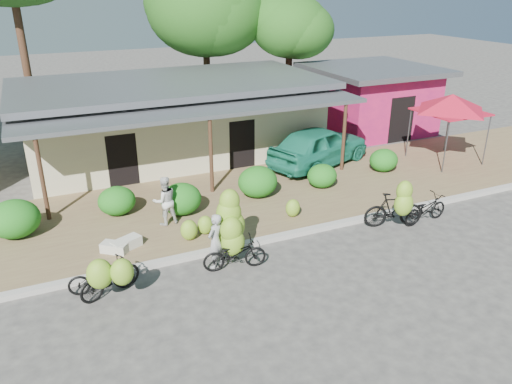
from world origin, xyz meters
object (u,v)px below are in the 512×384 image
bike_center (232,236)px  sack_far (115,247)px  bike_left (112,276)px  red_canopy (452,103)px  bike_far_left (101,276)px  tree_center_right (200,7)px  bystander (165,201)px  bike_far_right (426,209)px  sack_near (126,244)px  teal_van (319,146)px  bike_right (396,207)px  tree_near_right (286,24)px  vendor (216,241)px

bike_center → sack_far: bearing=68.8°
bike_left → bike_center: bike_center is taller
red_canopy → bike_far_left: (-14.84, -4.05, -2.07)m
tree_center_right → bystander: bearing=-114.0°
bike_far_left → sack_far: 1.96m
bike_far_right → sack_near: 9.40m
teal_van → sack_near: bearing=93.5°
bike_far_right → bystander: 8.33m
bike_left → tree_center_right: bearing=-47.0°
bike_far_left → bike_right: (8.96, -0.04, 0.19)m
tree_near_right → bike_right: (-2.99, -13.45, -4.42)m
bike_center → bystander: size_ratio=1.34×
red_canopy → sack_far: red_canopy is taller
tree_near_right → bike_center: (-8.45, -13.32, -4.28)m
tree_near_right → bike_center: bearing=-122.4°
bike_far_right → bystander: bearing=62.0°
tree_near_right → bike_far_right: size_ratio=3.72×
sack_far → teal_van: 9.90m
bike_far_left → sack_near: size_ratio=1.97×
tree_center_right → sack_near: (-6.99, -13.49, -5.71)m
bike_far_right → sack_far: 9.72m
vendor → teal_van: teal_van is taller
sack_far → sack_near: bearing=12.3°
bystander → bike_far_right: bearing=154.0°
sack_far → bike_right: bearing=-12.7°
bystander → teal_van: bearing=-163.1°
red_canopy → bike_right: size_ratio=1.76×
sack_near → sack_far: bearing=-167.7°
tree_near_right → bike_far_left: size_ratio=4.02×
bike_far_left → bike_left: size_ratio=0.99×
bystander → teal_van: teal_van is taller
tree_center_right → bike_far_left: bearing=-117.3°
vendor → bike_far_right: bearing=144.7°
tree_center_right → bike_center: tree_center_right is taller
tree_center_right → bike_left: (-7.70, -15.59, -5.40)m
sack_far → bike_center: bearing=-31.3°
bike_far_left → vendor: vendor is taller
tree_near_right → teal_van: tree_near_right is taller
bike_far_right → teal_van: bearing=-1.6°
tree_near_right → bike_far_right: bearing=-97.6°
bike_right → sack_near: bike_right is taller
tree_center_right → bike_far_right: (2.19, -15.50, -5.52)m
bike_center → bystander: (-1.09, 2.91, 0.05)m
red_canopy → bike_far_right: 6.63m
red_canopy → bike_center: bearing=-160.7°
sack_near → sack_far: sack_near is taller
bike_left → bike_far_right: size_ratio=0.93×
sack_far → bystander: bearing=32.7°
tree_center_right → bike_far_left: 18.17m
bike_left → bike_far_right: bike_left is taller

